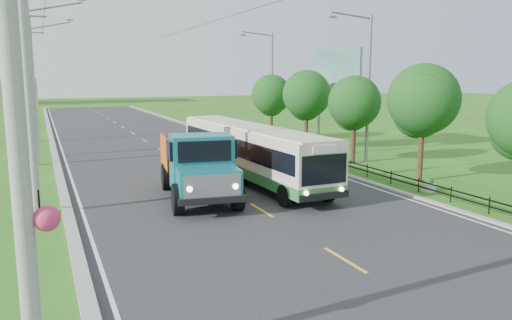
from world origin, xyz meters
TOP-DOWN VIEW (x-y plane):
  - ground at (0.00, 0.00)m, footprint 240.00×240.00m
  - road at (0.00, 20.00)m, footprint 14.00×120.00m
  - curb_left at (-7.20, 20.00)m, footprint 0.40×120.00m
  - curb_right at (7.15, 20.00)m, footprint 0.30×120.00m
  - edge_line_left at (-6.65, 20.00)m, footprint 0.12×120.00m
  - edge_line_right at (6.65, 20.00)m, footprint 0.12×120.00m
  - centre_dash at (0.00, 0.00)m, footprint 0.12×2.20m
  - railing_right at (8.00, 14.00)m, footprint 0.04×40.00m
  - pole_nearest at (-8.24, -3.00)m, footprint 3.51×0.44m
  - pole_near at (-8.26, 9.00)m, footprint 3.51×0.32m
  - pole_mid at (-8.26, 21.00)m, footprint 3.51×0.32m
  - pole_far at (-8.26, 33.00)m, footprint 3.51×0.32m
  - tree_third at (9.86, 8.14)m, footprint 3.60×3.62m
  - tree_fourth at (9.86, 14.14)m, footprint 3.24×3.31m
  - tree_fifth at (9.86, 20.14)m, footprint 3.48×3.52m
  - tree_back at (9.86, 26.14)m, footprint 3.30×3.36m
  - streetlight_mid at (10.64, 14.00)m, footprint 3.02×0.20m
  - streetlight_far at (10.64, 28.00)m, footprint 3.02×0.20m
  - planter_near at (8.60, 6.00)m, footprint 0.64×0.64m
  - planter_mid at (8.60, 14.00)m, footprint 0.64×0.64m
  - planter_far at (8.60, 22.00)m, footprint 0.64×0.64m
  - billboard_left at (-9.50, 24.00)m, footprint 3.00×0.20m
  - billboard_right at (12.30, 20.00)m, footprint 0.24×6.00m
  - bus at (1.96, 11.97)m, footprint 2.80×14.32m
  - dump_truck at (-1.74, 8.99)m, footprint 3.56×7.29m

SIDE VIEW (x-z plane):
  - ground at x=0.00m, z-range 0.00..0.00m
  - road at x=0.00m, z-range 0.00..0.02m
  - edge_line_left at x=-6.65m, z-range 0.02..0.02m
  - edge_line_right at x=6.65m, z-range 0.02..0.02m
  - centre_dash at x=0.00m, z-range 0.02..0.02m
  - curb_right at x=7.15m, z-range 0.00..0.10m
  - curb_left at x=-7.20m, z-range 0.00..0.15m
  - planter_near at x=8.60m, z-range -0.05..0.62m
  - planter_mid at x=8.60m, z-range -0.05..0.62m
  - planter_far at x=8.60m, z-range -0.05..0.62m
  - railing_right at x=8.00m, z-range 0.00..0.60m
  - bus at x=1.96m, z-range 0.28..3.03m
  - dump_truck at x=-1.74m, z-range 0.19..3.14m
  - tree_fourth at x=9.86m, z-range 0.89..6.29m
  - tree_back at x=9.86m, z-range 0.90..6.40m
  - tree_fifth at x=9.86m, z-range 0.95..6.75m
  - billboard_left at x=-9.50m, z-range 1.27..6.47m
  - tree_third at x=9.86m, z-range 0.99..6.99m
  - streetlight_mid at x=10.64m, z-range 0.37..9.44m
  - streetlight_far at x=10.64m, z-range 0.37..9.44m
  - pole_nearest at x=-8.24m, z-range -0.06..9.94m
  - pole_near at x=-8.26m, z-range 0.09..10.09m
  - pole_mid at x=-8.26m, z-range 0.09..10.09m
  - pole_far at x=-8.26m, z-range 0.09..10.09m
  - billboard_right at x=12.30m, z-range 1.69..8.99m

